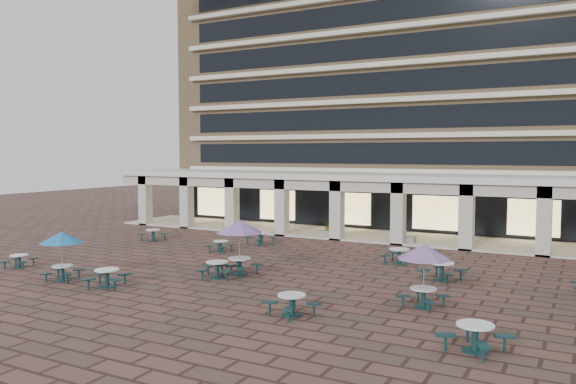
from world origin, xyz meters
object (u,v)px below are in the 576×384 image
picnic_table_0 (19,260)px  planter_left (328,231)px  picnic_table_2 (292,303)px  planter_right (404,235)px  picnic_table_1 (107,276)px

picnic_table_0 → planter_left: (9.74, 16.63, 0.06)m
picnic_table_2 → planter_left: (-6.42, 17.53, -0.01)m
planter_left → planter_right: (5.30, 0.00, 0.13)m
picnic_table_1 → planter_right: 19.27m
picnic_table_0 → picnic_table_1: picnic_table_1 is taller
picnic_table_2 → planter_right: 17.56m
picnic_table_1 → picnic_table_2: bearing=-23.7°
planter_left → planter_right: planter_right is taller
picnic_table_2 → planter_left: bearing=134.7°
picnic_table_1 → planter_right: planter_right is taller
picnic_table_0 → planter_left: planter_left is taller
picnic_table_2 → planter_left: 18.67m
picnic_table_2 → picnic_table_1: bearing=-155.4°
picnic_table_1 → picnic_table_2: 9.09m
picnic_table_1 → planter_left: (2.67, 17.54, -0.02)m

